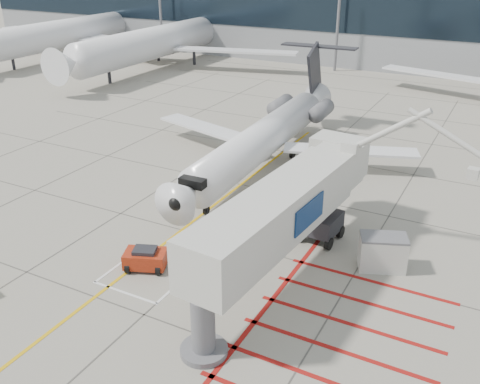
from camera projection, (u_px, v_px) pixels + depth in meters
The scene contains 10 objects.
ground_plane at pixel (189, 274), 29.17m from camera, with size 260.00×260.00×0.00m, color gray.
regional_jet at pixel (251, 128), 39.79m from camera, with size 23.98×30.24×7.92m, color silver, non-canonical shape.
jet_bridge at pixel (275, 224), 26.78m from camera, with size 8.63×18.22×7.29m, color beige, non-canonical shape.
pushback_tug at pixel (145, 258), 29.44m from camera, with size 2.27×1.42×1.33m, color #A2270F, non-canonical shape.
baggage_cart at pixel (281, 210), 34.82m from camera, with size 1.98×1.25×1.25m, color #525256, non-canonical shape.
ground_power_unit at pixel (382, 252), 29.35m from camera, with size 2.51×1.46×1.98m, color silver, non-canonical shape.
cone_nose at pixel (192, 203), 36.72m from camera, with size 0.32×0.32×0.45m, color #DB4B0B.
cone_side at pixel (263, 210), 35.67m from camera, with size 0.40×0.40×0.56m, color #E5400C.
bg_aircraft_a at pixel (73, 14), 85.13m from camera, with size 39.02×43.35×13.01m, color silver, non-canonical shape.
bg_aircraft_b at pixel (166, 20), 77.50m from camera, with size 39.49×43.88×13.16m, color silver, non-canonical shape.
Camera 1 is at (13.97, -20.44, 16.30)m, focal length 40.00 mm.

